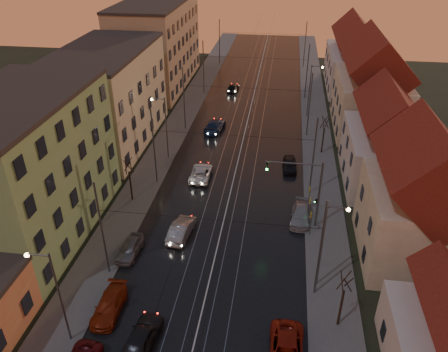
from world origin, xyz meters
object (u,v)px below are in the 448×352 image
at_px(street_lamp_2, 163,122).
at_px(parked_left_2, 109,306).
at_px(street_lamp_1, 327,238).
at_px(parked_right_0, 286,351).
at_px(street_lamp_0, 54,290).
at_px(parked_left_3, 130,248).
at_px(driving_car_0, 142,337).
at_px(parked_right_2, 290,165).
at_px(driving_car_4, 233,88).
at_px(driving_car_1, 181,229).
at_px(driving_car_3, 215,126).
at_px(parked_right_1, 301,215).
at_px(street_lamp_3, 312,86).
at_px(driving_car_2, 201,173).
at_px(traffic_light_mast, 309,186).

xyz_separation_m(street_lamp_2, parked_left_2, (2.12, -25.13, -4.23)).
height_order(street_lamp_1, parked_right_0, street_lamp_1).
distance_m(street_lamp_0, parked_left_3, 10.58).
xyz_separation_m(street_lamp_0, driving_car_0, (5.51, 0.32, -4.10)).
bearing_deg(parked_right_2, street_lamp_2, 173.70).
bearing_deg(driving_car_4, driving_car_1, 96.34).
bearing_deg(driving_car_3, street_lamp_1, 121.32).
bearing_deg(parked_left_2, parked_right_1, 43.14).
relative_size(street_lamp_1, street_lamp_3, 1.00).
distance_m(driving_car_4, parked_left_2, 51.05).
xyz_separation_m(driving_car_1, parked_right_2, (10.00, 14.35, -0.09)).
height_order(street_lamp_3, driving_car_0, street_lamp_3).
xyz_separation_m(street_lamp_2, driving_car_4, (5.33, 25.82, -4.21)).
relative_size(parked_left_2, parked_left_3, 1.13).
relative_size(driving_car_3, parked_left_2, 1.18).
height_order(street_lamp_3, driving_car_1, street_lamp_3).
bearing_deg(parked_right_2, driving_car_3, 134.28).
xyz_separation_m(driving_car_1, driving_car_3, (-0.68, 24.18, 0.01)).
bearing_deg(parked_left_2, driving_car_2, 80.62).
bearing_deg(parked_right_1, parked_right_0, -88.61).
distance_m(street_lamp_3, driving_car_0, 45.67).
bearing_deg(parked_right_0, driving_car_4, 100.82).
bearing_deg(parked_right_2, street_lamp_1, -84.96).
xyz_separation_m(street_lamp_3, parked_right_1, (-1.50, -27.11, -4.21)).
xyz_separation_m(driving_car_0, driving_car_2, (-0.21, 23.39, -0.11)).
bearing_deg(driving_car_1, parked_right_1, -154.11).
bearing_deg(parked_right_0, parked_left_2, 170.43).
bearing_deg(parked_left_3, parked_right_1, 28.03).
xyz_separation_m(street_lamp_1, traffic_light_mast, (-1.11, 8.00, -0.29)).
height_order(parked_left_3, parked_right_2, parked_left_3).
bearing_deg(street_lamp_3, driving_car_1, -112.19).
bearing_deg(street_lamp_0, street_lamp_2, 90.00).
distance_m(street_lamp_2, traffic_light_mast, 20.89).
bearing_deg(driving_car_4, street_lamp_0, 90.49).
height_order(parked_left_2, parked_right_0, parked_right_0).
distance_m(driving_car_3, driving_car_4, 16.86).
relative_size(street_lamp_0, parked_left_2, 1.77).
bearing_deg(parked_left_2, street_lamp_0, -127.19).
bearing_deg(parked_left_3, driving_car_4, 87.45).
bearing_deg(driving_car_1, street_lamp_1, 165.23).
height_order(traffic_light_mast, driving_car_4, traffic_light_mast).
distance_m(street_lamp_1, driving_car_1, 14.21).
relative_size(street_lamp_1, parked_right_1, 1.73).
bearing_deg(street_lamp_3, driving_car_3, -152.34).
bearing_deg(driving_car_4, street_lamp_2, 84.47).
bearing_deg(traffic_light_mast, parked_right_0, -95.70).
distance_m(traffic_light_mast, driving_car_3, 24.61).
distance_m(driving_car_2, driving_car_3, 13.27).
distance_m(street_lamp_3, driving_car_2, 24.42).
bearing_deg(driving_car_1, parked_right_2, -119.03).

